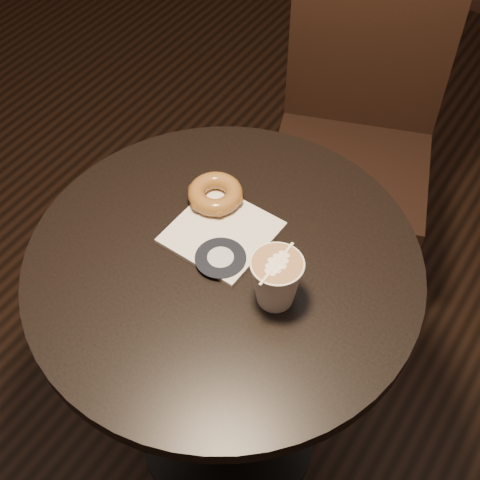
# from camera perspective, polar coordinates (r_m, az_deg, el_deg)

# --- Properties ---
(cafe_table) EXTENTS (0.70, 0.70, 0.75)m
(cafe_table) POSITION_cam_1_polar(r_m,az_deg,el_deg) (1.33, -1.26, -6.97)
(cafe_table) COLOR black
(cafe_table) RESTS_ON ground
(chair) EXTENTS (0.52, 0.52, 1.01)m
(chair) POSITION_cam_1_polar(r_m,az_deg,el_deg) (1.75, 10.10, 10.61)
(chair) COLOR black
(chair) RESTS_ON ground
(pastry_bag) EXTENTS (0.18, 0.18, 0.01)m
(pastry_bag) POSITION_cam_1_polar(r_m,az_deg,el_deg) (1.20, -1.58, 0.65)
(pastry_bag) COLOR silver
(pastry_bag) RESTS_ON cafe_table
(doughnut) EXTENTS (0.10, 0.10, 0.03)m
(doughnut) POSITION_cam_1_polar(r_m,az_deg,el_deg) (1.23, -2.12, 3.96)
(doughnut) COLOR brown
(doughnut) RESTS_ON pastry_bag
(latte_cup) EXTENTS (0.09, 0.09, 0.10)m
(latte_cup) POSITION_cam_1_polar(r_m,az_deg,el_deg) (1.08, 3.10, -3.52)
(latte_cup) COLOR white
(latte_cup) RESTS_ON cafe_table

